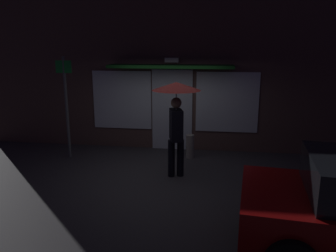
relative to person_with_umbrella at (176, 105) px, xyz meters
name	(u,v)px	position (x,y,z in m)	size (l,w,h in m)	color
ground_plane	(159,178)	(-0.35, -0.18, -1.58)	(18.00, 18.00, 0.00)	#38353A
building_facade	(173,70)	(-0.35, 2.16, 0.59)	(10.94, 1.00, 4.38)	brown
person_with_umbrella	(176,105)	(0.00, 0.00, 0.00)	(1.03, 1.03, 2.07)	black
street_sign_post	(66,102)	(-2.86, 0.87, -0.13)	(0.40, 0.07, 2.56)	#595B60
sidewalk_bollard	(190,146)	(0.21, 1.30, -1.28)	(0.20, 0.20, 0.60)	#9E998E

